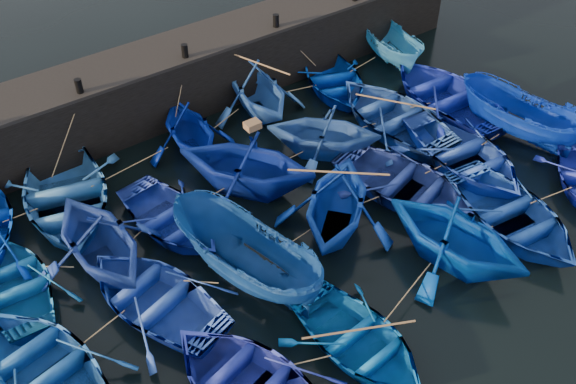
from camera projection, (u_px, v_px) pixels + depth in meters
ground at (350, 267)px, 19.17m from camera, size 120.00×120.00×0.00m
quay_wall at (178, 79)px, 24.70m from camera, size 26.00×2.50×2.50m
quay_top at (174, 48)px, 23.83m from camera, size 26.00×2.50×0.12m
bollard_1 at (79, 86)px, 21.34m from camera, size 0.24×0.24×0.50m
bollard_2 at (185, 51)px, 23.08m from camera, size 0.24×0.24×0.50m
bollard_3 at (276, 21)px, 24.81m from camera, size 0.24×0.24×0.50m
boat_1 at (65, 196)px, 20.65m from camera, size 5.34×6.53×1.18m
boat_2 at (189, 129)px, 22.74m from camera, size 3.67×4.11×1.95m
boat_3 at (258, 89)px, 24.41m from camera, size 4.28×4.76×2.23m
boat_4 at (334, 80)px, 26.08m from camera, size 4.66×5.44×0.95m
boat_5 at (391, 46)px, 27.47m from camera, size 2.56×4.53×1.65m
boat_6 at (15, 283)px, 18.16m from camera, size 3.25×4.34×0.86m
boat_7 at (99, 239)px, 18.43m from camera, size 4.04×4.62×2.34m
boat_8 at (171, 218)px, 20.10m from camera, size 3.74×4.76×0.90m
boat_9 at (246, 162)px, 20.93m from camera, size 6.09×6.20×2.47m
boat_10 at (324, 131)px, 22.50m from camera, size 5.31×5.30×2.12m
boat_11 at (393, 115)px, 24.08m from camera, size 4.00×5.54×1.14m
boat_12 at (447, 95)px, 25.06m from camera, size 4.40×5.95×1.19m
boat_13 at (43, 367)px, 16.04m from camera, size 4.41×5.48×1.01m
boat_14 at (155, 296)px, 17.73m from camera, size 4.64×5.55×0.99m
boat_15 at (245, 258)px, 18.09m from camera, size 3.31×5.60×2.03m
boat_16 at (336, 202)px, 19.62m from camera, size 5.82×5.75×2.32m
boat_17 at (405, 184)px, 21.19m from camera, size 4.92×5.91×1.06m
boat_18 at (464, 154)px, 22.35m from camera, size 4.33×5.66×1.10m
boat_19 at (518, 117)px, 23.35m from camera, size 2.92×5.10×1.86m
boat_22 at (358, 341)px, 16.70m from camera, size 3.49×4.60×0.90m
boat_23 at (456, 235)px, 18.53m from camera, size 4.85×5.32×2.39m
boat_24 at (512, 215)px, 20.09m from camera, size 4.26×5.53×1.06m
wooden_crate at (253, 125)px, 20.16m from camera, size 0.49×0.37×0.24m
mooring_ropes at (257, 157)px, 21.68m from camera, size 17.86×11.90×2.10m
loose_oars at (335, 152)px, 20.63m from camera, size 9.83×12.73×1.48m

